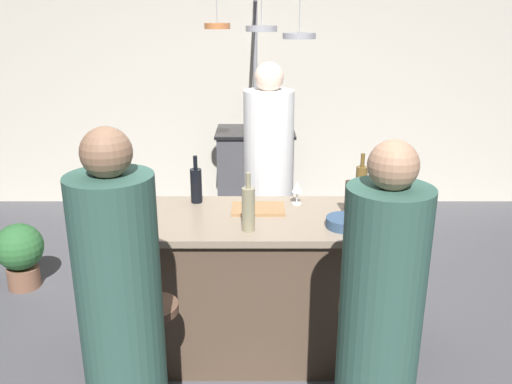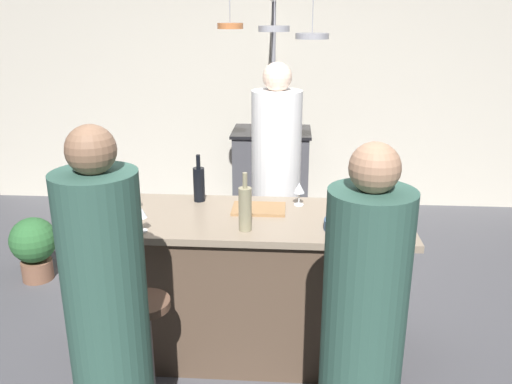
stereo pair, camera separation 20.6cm
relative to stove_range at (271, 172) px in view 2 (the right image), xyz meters
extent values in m
plane|color=#4C4C51|center=(0.00, -2.45, -0.45)|extent=(9.00, 9.00, 0.00)
cube|color=beige|center=(0.00, 0.40, 0.85)|extent=(6.40, 0.16, 2.60)
cube|color=brown|center=(0.00, -2.45, -0.02)|extent=(1.72, 0.66, 0.86)
cube|color=gray|center=(0.00, -2.45, 0.43)|extent=(1.80, 0.72, 0.04)
cube|color=#47474C|center=(0.00, 0.00, -0.02)|extent=(0.76, 0.60, 0.86)
cube|color=black|center=(0.00, 0.00, 0.43)|extent=(0.80, 0.64, 0.03)
cylinder|color=white|center=(0.10, -1.60, 0.31)|extent=(0.36, 0.36, 1.52)
sphere|color=beige|center=(0.10, -1.60, 1.16)|extent=(0.21, 0.21, 0.21)
cylinder|color=#4C4C51|center=(0.54, -3.07, -0.11)|extent=(0.06, 0.06, 0.62)
cylinder|color=brown|center=(0.54, -3.07, 0.21)|extent=(0.26, 0.26, 0.04)
cylinder|color=#33594C|center=(0.51, -3.46, 0.26)|extent=(0.34, 0.34, 1.41)
sphere|color=tan|center=(0.51, -3.46, 1.05)|extent=(0.19, 0.19, 0.19)
cylinder|color=#4C4C51|center=(-0.50, -3.07, -0.11)|extent=(0.06, 0.06, 0.62)
cylinder|color=brown|center=(-0.50, -3.07, 0.21)|extent=(0.26, 0.26, 0.04)
cylinder|color=#33594C|center=(-0.55, -3.42, 0.28)|extent=(0.35, 0.35, 1.45)
sphere|color=#8C664C|center=(-0.55, -3.42, 1.09)|extent=(0.20, 0.20, 0.20)
cylinder|color=gray|center=(0.00, 0.25, 0.63)|extent=(0.04, 0.04, 2.15)
cylinder|color=#B26638|center=(-0.30, -0.96, 1.49)|extent=(0.21, 0.21, 0.04)
cylinder|color=gray|center=(-0.30, -0.97, 1.59)|extent=(0.01, 0.01, 0.22)
cylinder|color=gray|center=(0.05, -1.01, 1.47)|extent=(0.25, 0.25, 0.04)
cylinder|color=gray|center=(0.05, -0.97, 1.59)|extent=(0.01, 0.01, 0.24)
cylinder|color=gray|center=(0.35, -0.98, 1.41)|extent=(0.26, 0.26, 0.04)
cylinder|color=gray|center=(0.35, -0.97, 1.56)|extent=(0.01, 0.01, 0.29)
cylinder|color=brown|center=(-1.80, -1.65, -0.37)|extent=(0.24, 0.24, 0.16)
sphere|color=#2D6633|center=(-1.80, -1.65, -0.11)|extent=(0.36, 0.36, 0.36)
cube|color=#997047|center=(0.02, -2.35, 0.46)|extent=(0.32, 0.22, 0.02)
cylinder|color=#382319|center=(0.55, -2.43, 0.56)|extent=(0.05, 0.05, 0.21)
cylinder|color=brown|center=(0.67, -2.18, 0.57)|extent=(0.07, 0.07, 0.23)
cylinder|color=brown|center=(0.67, -2.18, 0.72)|extent=(0.03, 0.03, 0.08)
cylinder|color=black|center=(-0.37, -2.20, 0.56)|extent=(0.07, 0.07, 0.22)
cylinder|color=black|center=(-0.37, -2.20, 0.71)|extent=(0.03, 0.03, 0.08)
cylinder|color=#193D23|center=(0.79, -2.26, 0.57)|extent=(0.07, 0.07, 0.24)
cylinder|color=#193D23|center=(0.79, -2.26, 0.73)|extent=(0.03, 0.03, 0.08)
cylinder|color=gray|center=(-0.03, -2.66, 0.57)|extent=(0.07, 0.07, 0.24)
cylinder|color=gray|center=(-0.03, -2.66, 0.74)|extent=(0.03, 0.03, 0.08)
cylinder|color=silver|center=(0.26, -2.24, 0.46)|extent=(0.06, 0.06, 0.01)
cylinder|color=silver|center=(0.26, -2.24, 0.50)|extent=(0.01, 0.01, 0.07)
cone|color=silver|center=(0.26, -2.24, 0.57)|extent=(0.07, 0.07, 0.06)
cylinder|color=silver|center=(-0.60, -2.72, 0.46)|extent=(0.06, 0.06, 0.01)
cylinder|color=silver|center=(-0.60, -2.72, 0.50)|extent=(0.01, 0.01, 0.07)
cone|color=silver|center=(-0.60, -2.72, 0.57)|extent=(0.07, 0.07, 0.06)
cylinder|color=silver|center=(-0.73, -2.38, 0.46)|extent=(0.06, 0.06, 0.01)
cylinder|color=silver|center=(-0.73, -2.38, 0.50)|extent=(0.01, 0.01, 0.07)
cone|color=silver|center=(-0.73, -2.38, 0.57)|extent=(0.07, 0.07, 0.06)
cylinder|color=brown|center=(0.63, -2.32, 0.49)|extent=(0.14, 0.14, 0.07)
cylinder|color=#334C6B|center=(0.50, -2.61, 0.48)|extent=(0.21, 0.21, 0.06)
camera|label=1|loc=(0.01, -5.34, 1.59)|focal=37.18mm
camera|label=2|loc=(0.21, -5.34, 1.59)|focal=37.18mm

